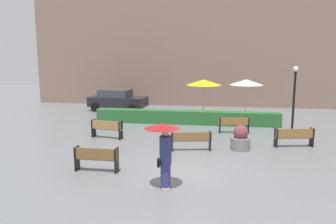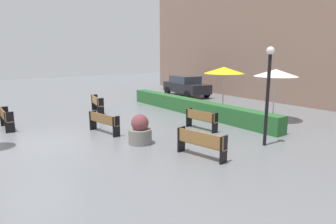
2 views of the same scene
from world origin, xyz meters
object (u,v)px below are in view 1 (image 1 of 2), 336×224
(bench_back_row, at_px, (234,124))
(patio_umbrella_white, at_px, (246,82))
(lamp_post, at_px, (294,92))
(bench_mid_center, at_px, (191,139))
(pedestrian_with_umbrella, at_px, (164,145))
(planter_pot, at_px, (241,139))
(parked_car, at_px, (117,99))
(bench_far_left, at_px, (106,128))
(patio_umbrella_yellow, at_px, (204,82))
(bench_far_right, at_px, (294,136))
(bench_near_left, at_px, (96,158))

(bench_back_row, distance_m, patio_umbrella_white, 4.56)
(lamp_post, bearing_deg, bench_back_row, -173.29)
(patio_umbrella_white, bearing_deg, bench_mid_center, -110.24)
(pedestrian_with_umbrella, distance_m, planter_pot, 5.71)
(bench_mid_center, distance_m, parked_car, 11.62)
(bench_mid_center, relative_size, pedestrian_with_umbrella, 0.85)
(bench_far_left, xyz_separation_m, pedestrian_with_umbrella, (3.91, -6.05, 0.92))
(bench_mid_center, relative_size, patio_umbrella_yellow, 0.70)
(bench_far_right, xyz_separation_m, patio_umbrella_white, (-1.76, 6.48, 1.88))
(lamp_post, distance_m, patio_umbrella_yellow, 5.70)
(pedestrian_with_umbrella, bearing_deg, patio_umbrella_white, 74.64)
(planter_pot, bearing_deg, lamp_post, 50.96)
(lamp_post, bearing_deg, bench_far_right, -99.22)
(pedestrian_with_umbrella, height_order, patio_umbrella_white, patio_umbrella_white)
(pedestrian_with_umbrella, bearing_deg, bench_far_right, 48.34)
(bench_near_left, bearing_deg, bench_far_left, 104.13)
(patio_umbrella_yellow, distance_m, parked_car, 7.23)
(bench_far_right, bearing_deg, bench_mid_center, -164.27)
(bench_mid_center, xyz_separation_m, patio_umbrella_white, (2.87, 7.79, 1.88))
(bench_back_row, bearing_deg, bench_far_left, -161.59)
(pedestrian_with_umbrella, relative_size, lamp_post, 0.60)
(lamp_post, bearing_deg, bench_mid_center, -141.18)
(bench_back_row, bearing_deg, bench_far_right, -42.73)
(bench_far_right, relative_size, patio_umbrella_white, 0.71)
(bench_back_row, distance_m, parked_car, 10.27)
(bench_mid_center, distance_m, pedestrian_with_umbrella, 4.58)
(patio_umbrella_yellow, bearing_deg, planter_pot, -73.17)
(bench_far_left, xyz_separation_m, bench_back_row, (6.41, 2.14, -0.03))
(bench_far_right, distance_m, patio_umbrella_white, 6.98)
(patio_umbrella_white, bearing_deg, pedestrian_with_umbrella, -105.36)
(bench_mid_center, height_order, patio_umbrella_white, patio_umbrella_white)
(planter_pot, height_order, patio_umbrella_yellow, patio_umbrella_yellow)
(patio_umbrella_yellow, distance_m, patio_umbrella_white, 2.78)
(bench_near_left, distance_m, pedestrian_with_umbrella, 3.12)
(pedestrian_with_umbrella, bearing_deg, patio_umbrella_yellow, 86.56)
(bench_far_right, xyz_separation_m, bench_mid_center, (-4.63, -1.30, 0.00))
(bench_back_row, bearing_deg, bench_mid_center, -118.30)
(pedestrian_with_umbrella, bearing_deg, bench_back_row, 73.01)
(bench_far_left, relative_size, planter_pot, 1.51)
(bench_mid_center, relative_size, bench_back_row, 1.09)
(pedestrian_with_umbrella, distance_m, patio_umbrella_yellow, 11.53)
(bench_back_row, relative_size, parked_car, 0.38)
(bench_far_right, xyz_separation_m, parked_car, (-10.92, 8.46, 0.31))
(bench_far_right, relative_size, bench_near_left, 1.12)
(bench_far_right, height_order, patio_umbrella_yellow, patio_umbrella_yellow)
(planter_pot, bearing_deg, bench_far_left, 170.54)
(bench_far_left, relative_size, patio_umbrella_white, 0.66)
(planter_pot, bearing_deg, patio_umbrella_yellow, 106.83)
(bench_mid_center, xyz_separation_m, bench_far_left, (-4.41, 1.59, 0.03))
(bench_mid_center, height_order, pedestrian_with_umbrella, pedestrian_with_umbrella)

